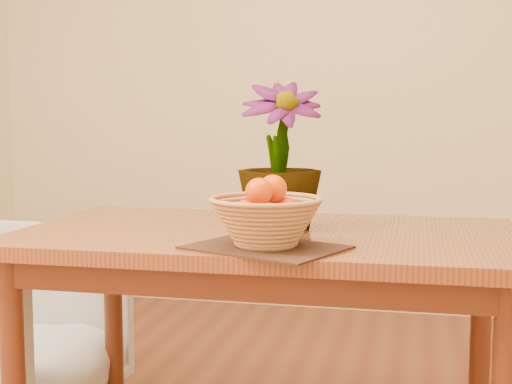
# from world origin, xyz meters

# --- Properties ---
(wall_back) EXTENTS (4.00, 0.02, 2.70)m
(wall_back) POSITION_xyz_m (0.00, 2.25, 1.35)
(wall_back) COLOR #FFF2C2
(wall_back) RESTS_ON floor
(table) EXTENTS (1.40, 0.80, 0.75)m
(table) POSITION_xyz_m (0.00, 0.30, 0.66)
(table) COLOR brown
(table) RESTS_ON floor
(placemat) EXTENTS (0.43, 0.38, 0.01)m
(placemat) POSITION_xyz_m (0.06, 0.03, 0.75)
(placemat) COLOR #382014
(placemat) RESTS_ON table
(wicker_basket) EXTENTS (0.28, 0.28, 0.11)m
(wicker_basket) POSITION_xyz_m (0.06, 0.03, 0.81)
(wicker_basket) COLOR tan
(wicker_basket) RESTS_ON placemat
(orange_pile) EXTENTS (0.16, 0.15, 0.13)m
(orange_pile) POSITION_xyz_m (0.06, 0.03, 0.85)
(orange_pile) COLOR #DC4F03
(orange_pile) RESTS_ON wicker_basket
(potted_plant) EXTENTS (0.30, 0.30, 0.42)m
(potted_plant) POSITION_xyz_m (0.03, 0.33, 0.96)
(potted_plant) COLOR #194E16
(potted_plant) RESTS_ON table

